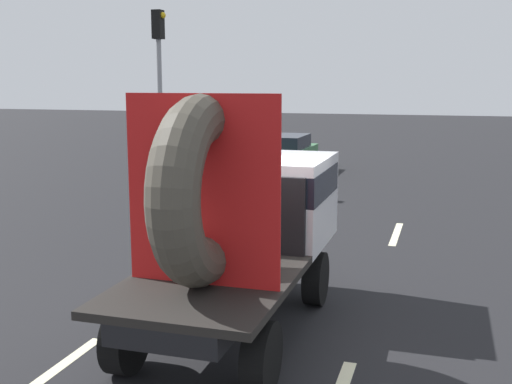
% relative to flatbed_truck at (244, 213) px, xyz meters
% --- Properties ---
extents(ground_plane, '(120.00, 120.00, 0.00)m').
position_rel_flatbed_truck_xyz_m(ground_plane, '(0.10, -0.01, -1.61)').
color(ground_plane, black).
extents(flatbed_truck, '(2.02, 4.84, 3.33)m').
position_rel_flatbed_truck_xyz_m(flatbed_truck, '(0.00, 0.00, 0.00)').
color(flatbed_truck, black).
rests_on(flatbed_truck, ground_plane).
extents(distant_sedan, '(1.84, 4.28, 1.40)m').
position_rel_flatbed_truck_xyz_m(distant_sedan, '(-3.40, 15.48, -0.86)').
color(distant_sedan, black).
rests_on(distant_sedan, ground_plane).
extents(traffic_light, '(0.42, 0.36, 5.70)m').
position_rel_flatbed_truck_xyz_m(traffic_light, '(-6.28, 10.42, 2.11)').
color(traffic_light, gray).
rests_on(traffic_light, ground_plane).
extents(lane_dash_left_near, '(0.16, 2.41, 0.01)m').
position_rel_flatbed_truck_xyz_m(lane_dash_left_near, '(-1.70, -2.44, -1.61)').
color(lane_dash_left_near, beige).
rests_on(lane_dash_left_near, ground_plane).
extents(lane_dash_left_far, '(0.16, 2.34, 0.01)m').
position_rel_flatbed_truck_xyz_m(lane_dash_left_far, '(-1.70, 5.84, -1.61)').
color(lane_dash_left_far, beige).
rests_on(lane_dash_left_far, ground_plane).
extents(lane_dash_right_far, '(0.16, 2.26, 0.01)m').
position_rel_flatbed_truck_xyz_m(lane_dash_right_far, '(1.70, 6.05, -1.61)').
color(lane_dash_right_far, beige).
rests_on(lane_dash_right_far, ground_plane).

